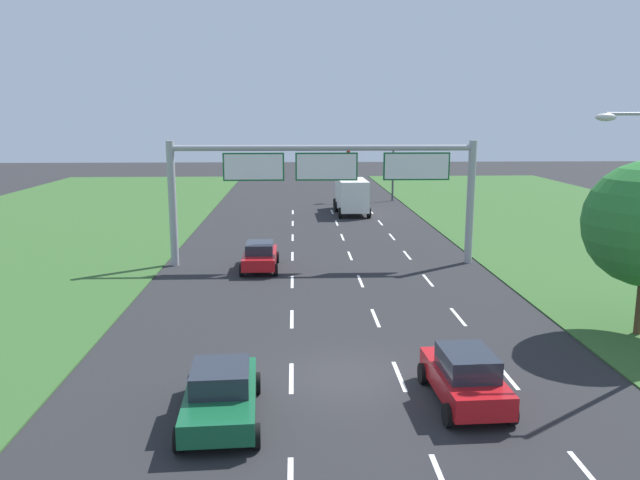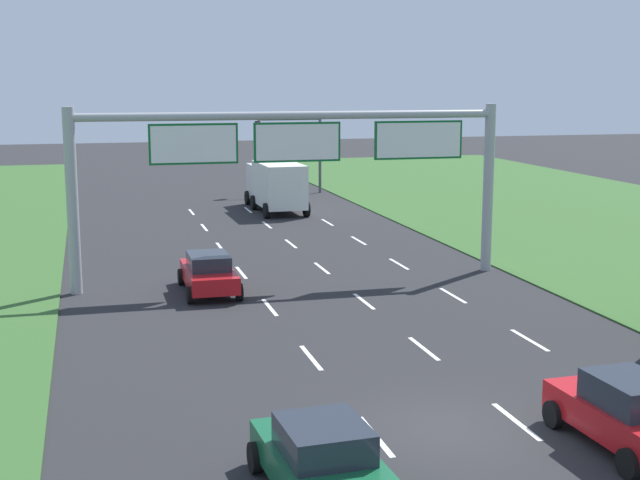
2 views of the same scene
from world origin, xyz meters
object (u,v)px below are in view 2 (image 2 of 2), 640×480
at_px(car_mid_lane, 324,463).
at_px(box_truck, 276,184).
at_px(sign_gantry, 298,157).
at_px(car_near_red, 626,412).
at_px(traffic_light_mast, 293,139).
at_px(car_lead_silver, 209,273).

relative_size(car_mid_lane, box_truck, 0.61).
distance_m(car_mid_lane, box_truck, 38.59).
bearing_deg(sign_gantry, car_near_red, -80.12).
height_order(car_near_red, sign_gantry, sign_gantry).
xyz_separation_m(sign_gantry, traffic_light_mast, (6.13, 27.39, -1.12)).
xyz_separation_m(car_lead_silver, sign_gantry, (3.75, 1.09, 4.22)).
distance_m(sign_gantry, traffic_light_mast, 28.09).
bearing_deg(sign_gantry, box_truck, 80.78).
height_order(car_lead_silver, car_mid_lane, car_mid_lane).
height_order(car_lead_silver, box_truck, box_truck).
relative_size(car_near_red, car_lead_silver, 0.95).
height_order(sign_gantry, traffic_light_mast, sign_gantry).
bearing_deg(car_near_red, sign_gantry, 97.57).
distance_m(box_truck, traffic_light_mast, 8.88).
relative_size(car_near_red, box_truck, 0.55).
xyz_separation_m(car_near_red, box_truck, (0.02, 37.20, 0.84)).
bearing_deg(box_truck, car_near_red, -91.16).
bearing_deg(traffic_light_mast, sign_gantry, -102.62).
relative_size(car_mid_lane, sign_gantry, 0.26).
distance_m(car_near_red, traffic_light_mast, 45.47).
xyz_separation_m(box_truck, sign_gantry, (-3.14, -19.32, 3.33)).
relative_size(car_near_red, sign_gantry, 0.23).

